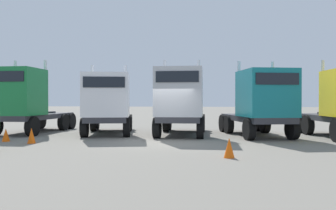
# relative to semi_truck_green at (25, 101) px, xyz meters

# --- Properties ---
(ground) EXTENTS (200.00, 200.00, 0.00)m
(ground) POSITION_rel_semi_truck_green_xyz_m (8.60, -2.50, -1.91)
(ground) COLOR slate
(semi_truck_green) EXTENTS (2.80, 6.24, 4.31)m
(semi_truck_green) POSITION_rel_semi_truck_green_xyz_m (0.00, 0.00, 0.00)
(semi_truck_green) COLOR #333338
(semi_truck_green) RESTS_ON ground
(semi_truck_white) EXTENTS (3.88, 6.21, 3.98)m
(semi_truck_white) POSITION_rel_semi_truck_green_xyz_m (4.86, 0.36, -0.13)
(semi_truck_white) COLOR #333338
(semi_truck_white) RESTS_ON ground
(semi_truck_silver) EXTENTS (2.85, 6.14, 4.21)m
(semi_truck_silver) POSITION_rel_semi_truck_green_xyz_m (8.95, 0.44, -0.01)
(semi_truck_silver) COLOR #333338
(semi_truck_silver) RESTS_ON ground
(semi_truck_teal) EXTENTS (4.00, 6.21, 4.06)m
(semi_truck_teal) POSITION_rel_semi_truck_green_xyz_m (13.23, 0.53, -0.07)
(semi_truck_teal) COLOR #333338
(semi_truck_teal) RESTS_ON ground
(traffic_cone_near) EXTENTS (0.36, 0.36, 0.67)m
(traffic_cone_near) POSITION_rel_semi_truck_green_xyz_m (11.50, -6.12, -1.58)
(traffic_cone_near) COLOR #F2590C
(traffic_cone_near) RESTS_ON ground
(traffic_cone_mid) EXTENTS (0.36, 0.36, 0.61)m
(traffic_cone_mid) POSITION_rel_semi_truck_green_xyz_m (1.20, -3.33, -1.61)
(traffic_cone_mid) COLOR #F2590C
(traffic_cone_mid) RESTS_ON ground
(traffic_cone_far) EXTENTS (0.36, 0.36, 0.70)m
(traffic_cone_far) POSITION_rel_semi_truck_green_xyz_m (2.81, -3.79, -1.57)
(traffic_cone_far) COLOR #F2590C
(traffic_cone_far) RESTS_ON ground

